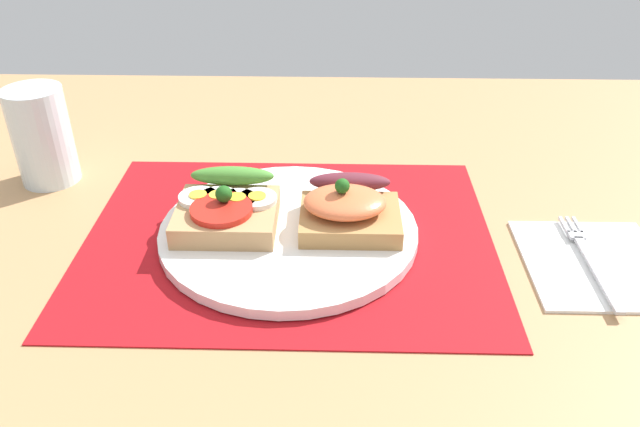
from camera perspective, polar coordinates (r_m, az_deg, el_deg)
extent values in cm
cube|color=tan|center=(62.40, -2.76, -3.42)|extent=(120.00, 90.00, 3.20)
cube|color=#A71117|center=(61.40, -2.80, -2.09)|extent=(39.05, 30.66, 0.30)
cylinder|color=white|center=(61.03, -2.82, -1.57)|extent=(24.66, 24.66, 1.03)
cube|color=tan|center=(60.71, -8.38, -0.35)|extent=(9.46, 8.53, 2.10)
cylinder|color=red|center=(59.40, -8.84, 0.35)|extent=(5.80, 5.80, 0.60)
ellipsoid|color=#478931|center=(63.71, -7.89, 3.38)|extent=(8.33, 2.20, 1.80)
sphere|color=#1E5919|center=(59.48, -8.66, 1.65)|extent=(1.60, 1.60, 1.60)
cylinder|color=white|center=(61.78, -10.87, 1.42)|extent=(3.75, 3.75, 0.50)
cylinder|color=yellow|center=(61.62, -10.90, 1.68)|extent=(1.69, 1.69, 0.16)
cylinder|color=white|center=(61.42, -9.14, 1.41)|extent=(3.75, 3.75, 0.50)
cylinder|color=yellow|center=(61.26, -9.17, 1.67)|extent=(1.69, 1.69, 0.16)
cylinder|color=white|center=(60.78, -7.44, 1.20)|extent=(3.75, 3.75, 0.50)
cylinder|color=yellow|center=(60.61, -7.47, 1.47)|extent=(1.69, 1.69, 0.16)
cylinder|color=white|center=(60.75, -5.65, 1.31)|extent=(3.75, 3.75, 0.50)
cylinder|color=yellow|center=(60.58, -5.66, 1.58)|extent=(1.69, 1.69, 0.16)
cube|color=#B28048|center=(60.03, 2.71, -0.59)|extent=(9.43, 7.61, 1.79)
ellipsoid|color=#EF6F41|center=(59.34, 2.25, 1.17)|extent=(7.73, 6.08, 2.03)
ellipsoid|color=maroon|center=(62.72, 2.70, 2.86)|extent=(8.01, 2.20, 1.80)
sphere|color=#1E5919|center=(58.67, 2.01, 2.72)|extent=(1.40, 1.40, 1.40)
cube|color=white|center=(62.82, 23.47, -4.04)|extent=(12.64, 13.58, 0.60)
cube|color=#B7B7BC|center=(60.72, 23.65, -4.89)|extent=(0.80, 10.83, 0.32)
cube|color=#B7B7BC|center=(64.98, 22.09, -1.95)|extent=(1.50, 1.20, 0.32)
cube|color=#B7B7BC|center=(66.33, 21.05, -0.98)|extent=(0.32, 2.80, 0.32)
cube|color=#B7B7BC|center=(66.55, 21.58, -0.99)|extent=(0.32, 2.80, 0.32)
cube|color=#B7B7BC|center=(66.78, 22.10, -0.99)|extent=(0.32, 2.80, 0.32)
cylinder|color=silver|center=(75.29, -23.67, 6.39)|extent=(6.24, 6.24, 10.65)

